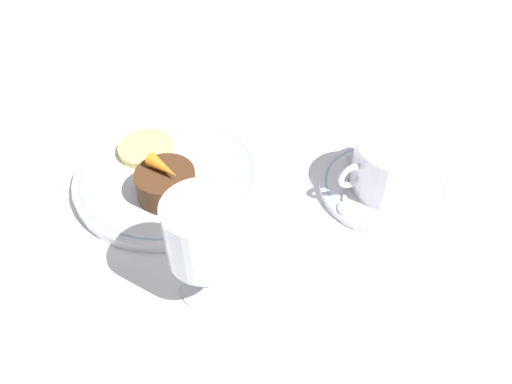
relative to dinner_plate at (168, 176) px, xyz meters
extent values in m
plane|color=white|center=(-0.03, 0.06, -0.01)|extent=(3.00, 3.00, 0.00)
cylinder|color=white|center=(0.00, 0.00, 0.00)|extent=(0.24, 0.24, 0.01)
torus|color=#8CB2D1|center=(0.00, 0.00, 0.00)|extent=(0.22, 0.22, 0.00)
cylinder|color=white|center=(-0.25, 0.12, 0.00)|extent=(0.16, 0.16, 0.01)
torus|color=#8CB2D1|center=(-0.25, 0.12, 0.00)|extent=(0.15, 0.15, 0.00)
cylinder|color=white|center=(-0.25, 0.12, 0.03)|extent=(0.10, 0.10, 0.06)
cylinder|color=#9E7A4C|center=(-0.25, 0.12, 0.04)|extent=(0.08, 0.08, 0.05)
torus|color=white|center=(-0.19, 0.12, 0.04)|extent=(0.03, 0.01, 0.04)
cube|color=silver|center=(-0.21, 0.09, 0.00)|extent=(0.05, 0.07, 0.00)
ellipsoid|color=silver|center=(-0.18, 0.14, 0.00)|extent=(0.03, 0.03, 0.00)
cylinder|color=silver|center=(0.00, 0.18, -0.01)|extent=(0.06, 0.06, 0.01)
cylinder|color=silver|center=(0.00, 0.18, 0.02)|extent=(0.01, 0.01, 0.05)
cylinder|color=silver|center=(0.00, 0.18, 0.08)|extent=(0.08, 0.08, 0.07)
cylinder|color=#5B0F1E|center=(0.00, 0.18, 0.07)|extent=(0.06, 0.06, 0.04)
cube|color=silver|center=(0.17, -0.02, -0.01)|extent=(0.04, 0.14, 0.01)
cube|color=silver|center=(0.20, 0.07, -0.01)|extent=(0.03, 0.05, 0.01)
cylinder|color=#4C2D19|center=(0.01, 0.04, 0.02)|extent=(0.07, 0.07, 0.04)
cone|color=orange|center=(0.01, 0.04, 0.05)|extent=(0.04, 0.05, 0.02)
cylinder|color=#EFE075|center=(0.01, -0.05, 0.01)|extent=(0.07, 0.07, 0.01)
camera|label=1|loc=(0.08, 0.47, 0.44)|focal=35.00mm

